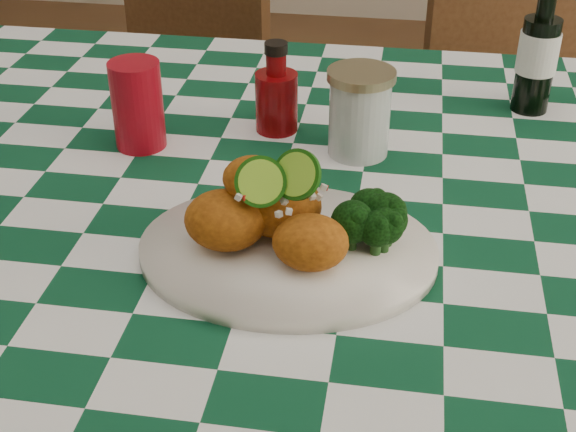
% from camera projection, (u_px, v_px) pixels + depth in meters
% --- Properties ---
extents(dining_table, '(1.66, 1.06, 0.79)m').
position_uv_depth(dining_table, '(279.00, 413.00, 1.22)').
color(dining_table, '#0C4024').
rests_on(dining_table, ground).
extents(plate, '(0.34, 0.27, 0.02)m').
position_uv_depth(plate, '(288.00, 251.00, 0.88)').
color(plate, white).
rests_on(plate, dining_table).
extents(fried_chicken_pile, '(0.17, 0.12, 0.11)m').
position_uv_depth(fried_chicken_pile, '(284.00, 202.00, 0.84)').
color(fried_chicken_pile, '#AF5B11').
rests_on(fried_chicken_pile, plate).
extents(broccoli_side, '(0.08, 0.08, 0.06)m').
position_uv_depth(broccoli_side, '(374.00, 224.00, 0.85)').
color(broccoli_side, black).
rests_on(broccoli_side, plate).
extents(red_tumbler, '(0.08, 0.08, 0.12)m').
position_uv_depth(red_tumbler, '(138.00, 105.00, 1.08)').
color(red_tumbler, maroon).
rests_on(red_tumbler, dining_table).
extents(ketchup_bottle, '(0.06, 0.06, 0.13)m').
position_uv_depth(ketchup_bottle, '(276.00, 87.00, 1.11)').
color(ketchup_bottle, '#710508').
rests_on(ketchup_bottle, dining_table).
extents(mason_jar, '(0.10, 0.10, 0.12)m').
position_uv_depth(mason_jar, '(360.00, 113.00, 1.06)').
color(mason_jar, '#B2BCBA').
rests_on(mason_jar, dining_table).
extents(beer_bottle, '(0.07, 0.07, 0.21)m').
position_uv_depth(beer_bottle, '(540.00, 42.00, 1.15)').
color(beer_bottle, black).
rests_on(beer_bottle, dining_table).
extents(wooden_chair_left, '(0.50, 0.52, 0.85)m').
position_uv_depth(wooden_chair_left, '(158.00, 149.00, 1.87)').
color(wooden_chair_left, '#472814').
rests_on(wooden_chair_left, ground).
extents(wooden_chair_right, '(0.57, 0.58, 0.97)m').
position_uv_depth(wooden_chair_right, '(545.00, 150.00, 1.73)').
color(wooden_chair_right, '#472814').
rests_on(wooden_chair_right, ground).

